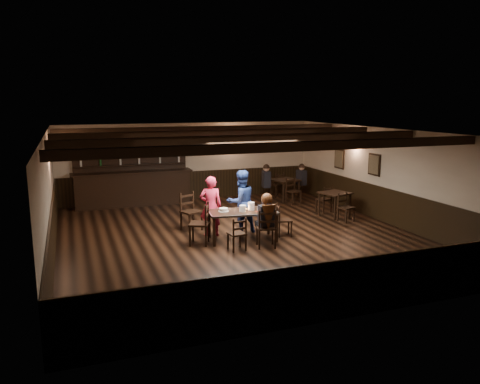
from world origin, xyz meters
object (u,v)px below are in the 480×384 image
object	(u,v)px
woman_pink	(211,206)
bar_counter	(133,184)
chair_near_left	(238,232)
man_blue	(241,202)
dining_table	(242,214)
chair_near_right	(267,225)
cake	(223,210)

from	to	relation	value
woman_pink	bar_counter	distance (m)	4.63
chair_near_left	man_blue	distance (m)	1.61
man_blue	bar_counter	distance (m)	4.95
chair_near_left	woman_pink	bearing A→B (deg)	98.65
woman_pink	dining_table	bearing A→B (deg)	146.96
dining_table	chair_near_right	bearing A→B (deg)	-68.76
woman_pink	bar_counter	xyz separation A→B (m)	(-1.40, 4.41, -0.06)
woman_pink	man_blue	xyz separation A→B (m)	(0.83, -0.01, 0.06)
chair_near_left	chair_near_right	size ratio (longest dim) A/B	0.84
chair_near_left	chair_near_right	distance (m)	0.72
man_blue	bar_counter	bearing A→B (deg)	-72.52
chair_near_left	cake	xyz separation A→B (m)	(-0.05, 0.91, 0.32)
woman_pink	man_blue	world-z (taller)	man_blue
cake	dining_table	bearing A→B (deg)	-15.29
chair_near_right	man_blue	size ratio (longest dim) A/B	0.57
chair_near_right	cake	bearing A→B (deg)	129.68
dining_table	chair_near_right	world-z (taller)	chair_near_right
man_blue	cake	size ratio (longest dim) A/B	6.33
dining_table	chair_near_left	distance (m)	0.91
woman_pink	man_blue	bearing A→B (deg)	-167.06
chair_near_right	man_blue	world-z (taller)	man_blue
dining_table	chair_near_left	xyz separation A→B (m)	(-0.40, -0.79, -0.21)
man_blue	cake	distance (m)	0.85
chair_near_left	cake	size ratio (longest dim) A/B	3.02
chair_near_left	chair_near_right	xyz separation A→B (m)	(0.72, -0.02, 0.09)
man_blue	dining_table	bearing A→B (deg)	63.79
chair_near_left	man_blue	size ratio (longest dim) A/B	0.48
chair_near_left	man_blue	bearing A→B (deg)	67.30
dining_table	cake	bearing A→B (deg)	164.71
bar_counter	cake	bearing A→B (deg)	-72.42
man_blue	chair_near_right	bearing A→B (deg)	85.16
chair_near_left	man_blue	xyz separation A→B (m)	(0.60, 1.44, 0.37)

